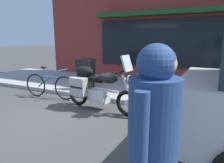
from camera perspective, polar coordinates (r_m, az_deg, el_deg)
ground_plane at (r=4.84m, az=-15.33°, el=-9.17°), size 80.00×80.00×0.00m
touring_motorcycle at (r=4.85m, az=-4.73°, el=-1.35°), size 2.08×0.62×1.38m
parked_bicycle at (r=6.13m, az=-17.42°, el=-1.10°), size 1.73×0.48×0.94m
pedestrian_walking at (r=1.55m, az=11.79°, el=-13.24°), size 0.41×0.56×1.69m
sandwich_board_sign at (r=6.53m, az=-7.47°, el=2.27°), size 0.55×0.42×0.98m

